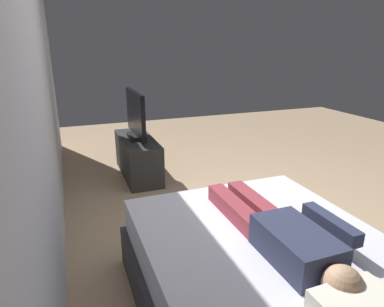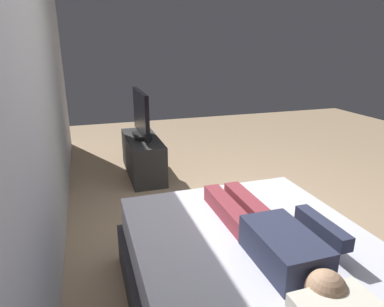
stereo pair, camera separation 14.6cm
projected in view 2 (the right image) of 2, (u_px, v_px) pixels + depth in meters
The scene contains 7 objects.
ground_plane at pixel (258, 238), 2.97m from camera, with size 10.00×10.00×0.00m, color tan.
back_wall at pixel (35, 79), 2.41m from camera, with size 6.40×0.10×2.80m, color silver.
bed at pixel (265, 294), 1.94m from camera, with size 1.96×1.48×0.54m.
person at pixel (273, 236), 1.87m from camera, with size 1.26×0.46×0.18m.
remote at pixel (315, 223), 2.15m from camera, with size 0.15×0.04×0.02m, color black.
tv_stand at pixel (143, 156), 4.36m from camera, with size 1.10×0.40×0.50m, color #2D2D2D.
tv at pixel (141, 115), 4.19m from camera, with size 0.88×0.20×0.59m.
Camera 2 is at (-2.28, 1.35, 1.64)m, focal length 31.48 mm.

